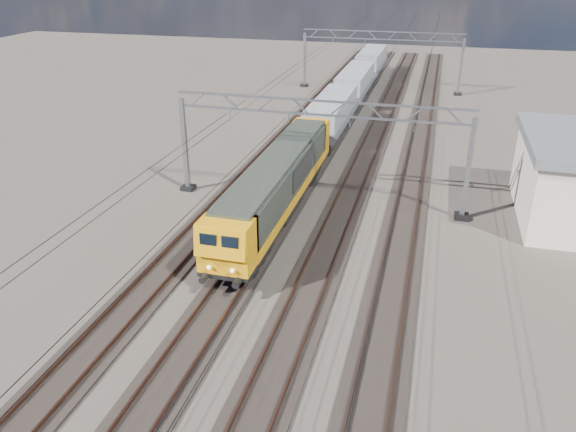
% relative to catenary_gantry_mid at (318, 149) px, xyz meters
% --- Properties ---
extents(ground, '(160.00, 160.00, 0.00)m').
position_rel_catenary_gantry_mid_xyz_m(ground, '(-0.00, -4.00, -3.91)').
color(ground, '#2A2620').
rests_on(ground, ground).
extents(track_outer_west, '(2.60, 140.00, 0.30)m').
position_rel_catenary_gantry_mid_xyz_m(track_outer_west, '(-6.00, -4.00, -3.83)').
color(track_outer_west, black).
rests_on(track_outer_west, ground).
extents(track_loco, '(2.60, 140.00, 0.30)m').
position_rel_catenary_gantry_mid_xyz_m(track_loco, '(-2.00, -4.00, -3.83)').
color(track_loco, black).
rests_on(track_loco, ground).
extents(track_inner_east, '(2.60, 140.00, 0.30)m').
position_rel_catenary_gantry_mid_xyz_m(track_inner_east, '(2.00, -4.00, -3.83)').
color(track_inner_east, black).
rests_on(track_inner_east, ground).
extents(track_outer_east, '(2.60, 140.00, 0.30)m').
position_rel_catenary_gantry_mid_xyz_m(track_outer_east, '(6.00, -4.00, -3.83)').
color(track_outer_east, black).
rests_on(track_outer_east, ground).
extents(catenary_gantry_mid, '(19.90, 0.90, 7.11)m').
position_rel_catenary_gantry_mid_xyz_m(catenary_gantry_mid, '(0.00, 0.00, 0.00)').
color(catenary_gantry_mid, gray).
rests_on(catenary_gantry_mid, ground).
extents(catenary_gantry_far, '(19.90, 0.90, 7.11)m').
position_rel_catenary_gantry_mid_xyz_m(catenary_gantry_far, '(0.00, 36.00, 0.00)').
color(catenary_gantry_far, gray).
rests_on(catenary_gantry_far, ground).
extents(overhead_wires, '(12.03, 140.00, 0.53)m').
position_rel_catenary_gantry_mid_xyz_m(overhead_wires, '(-0.00, 4.00, 1.84)').
color(overhead_wires, black).
rests_on(overhead_wires, ground).
extents(locomotive, '(2.76, 21.10, 3.62)m').
position_rel_catenary_gantry_mid_xyz_m(locomotive, '(-2.00, -2.55, -1.58)').
color(locomotive, black).
rests_on(locomotive, ground).
extents(hopper_wagon_lead, '(3.38, 13.00, 3.25)m').
position_rel_catenary_gantry_mid_xyz_m(hopper_wagon_lead, '(-2.00, 15.15, -1.67)').
color(hopper_wagon_lead, black).
rests_on(hopper_wagon_lead, ground).
extents(hopper_wagon_mid, '(3.38, 13.00, 3.25)m').
position_rel_catenary_gantry_mid_xyz_m(hopper_wagon_mid, '(-2.00, 29.35, -1.67)').
color(hopper_wagon_mid, black).
rests_on(hopper_wagon_mid, ground).
extents(hopper_wagon_third, '(3.38, 13.00, 3.25)m').
position_rel_catenary_gantry_mid_xyz_m(hopper_wagon_third, '(-2.00, 43.55, -1.67)').
color(hopper_wagon_third, black).
rests_on(hopper_wagon_third, ground).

